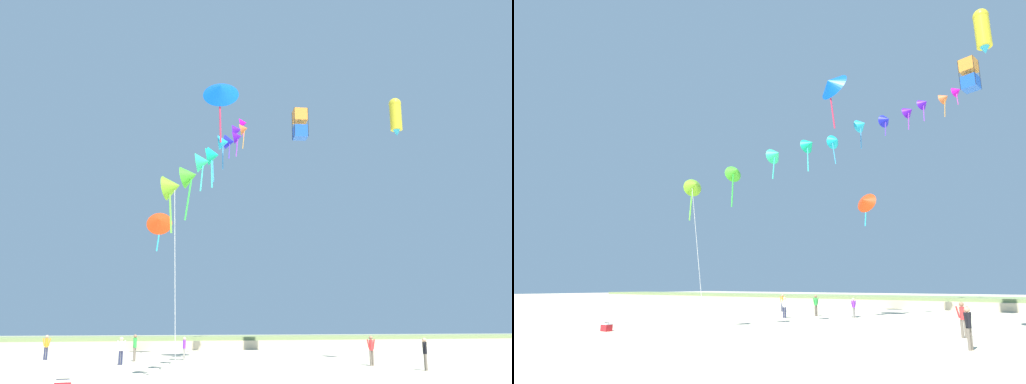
{
  "view_description": "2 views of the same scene",
  "coord_description": "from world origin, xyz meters",
  "views": [
    {
      "loc": [
        -6.39,
        -19.27,
        2.25
      ],
      "look_at": [
        1.77,
        8.39,
        9.39
      ],
      "focal_mm": 38.0,
      "sensor_mm": 36.0,
      "label": 1
    },
    {
      "loc": [
        14.06,
        -11.55,
        2.47
      ],
      "look_at": [
        -1.36,
        8.98,
        8.5
      ],
      "focal_mm": 28.0,
      "sensor_mm": 36.0,
      "label": 2
    }
  ],
  "objects": [
    {
      "name": "ground_plane",
      "position": [
        0.0,
        0.0,
        0.0
      ],
      "size": [
        240.0,
        240.0,
        0.0
      ],
      "primitive_type": "plane",
      "color": "beige"
    },
    {
      "name": "dune_ridge",
      "position": [
        0.0,
        38.48,
        0.6
      ],
      "size": [
        120.0,
        10.39,
        1.21
      ],
      "color": "beige",
      "rests_on": "ground"
    },
    {
      "name": "person_near_left",
      "position": [
        -4.62,
        15.23,
        0.93
      ],
      "size": [
        0.55,
        0.26,
        1.6
      ],
      "color": "#282D4C",
      "rests_on": "ground"
    },
    {
      "name": "person_near_right",
      "position": [
        -9.27,
        21.58,
        0.95
      ],
      "size": [
        0.56,
        0.29,
        1.65
      ],
      "color": "#282D4C",
      "rests_on": "ground"
    },
    {
      "name": "person_mid_center",
      "position": [
        -0.29,
        18.57,
        0.88
      ],
      "size": [
        0.28,
        0.51,
        1.51
      ],
      "color": "gray",
      "rests_on": "ground"
    },
    {
      "name": "person_far_left",
      "position": [
        -3.59,
        18.32,
        0.98
      ],
      "size": [
        0.3,
        0.58,
        1.7
      ],
      "color": "#726656",
      "rests_on": "ground"
    },
    {
      "name": "person_far_right",
      "position": [
        10.39,
        6.44,
        0.95
      ],
      "size": [
        0.23,
        0.57,
        1.64
      ],
      "color": "#726656",
      "rests_on": "ground"
    },
    {
      "name": "person_far_center",
      "position": [
        9.37,
        10.35,
        0.98
      ],
      "size": [
        0.59,
        0.23,
        1.69
      ],
      "color": "#726656",
      "rests_on": "ground"
    },
    {
      "name": "kite_banner_string",
      "position": [
        1.9,
        17.07,
        14.99
      ],
      "size": [
        11.44,
        27.49,
        22.7
      ],
      "color": "#77C324"
    },
    {
      "name": "large_kite_low_lead",
      "position": [
        9.46,
        21.2,
        18.92
      ],
      "size": [
        1.39,
        1.39,
        2.57
      ],
      "color": "blue"
    },
    {
      "name": "large_kite_mid_trail",
      "position": [
        11.89,
        10.16,
        15.74
      ],
      "size": [
        1.06,
        1.06,
        2.62
      ],
      "color": "gold"
    },
    {
      "name": "large_kite_high_solo",
      "position": [
        -1.64,
        25.04,
        10.59
      ],
      "size": [
        2.34,
        1.76,
        3.57
      ],
      "color": "red"
    },
    {
      "name": "large_kite_outer_drift",
      "position": [
        0.89,
        13.89,
        17.73
      ],
      "size": [
        2.86,
        2.43,
        4.95
      ],
      "color": "blue"
    },
    {
      "name": "beach_cooler",
      "position": [
        -7.22,
        1.63,
        0.21
      ],
      "size": [
        0.58,
        0.41,
        0.46
      ],
      "color": "red",
      "rests_on": "ground"
    }
  ]
}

